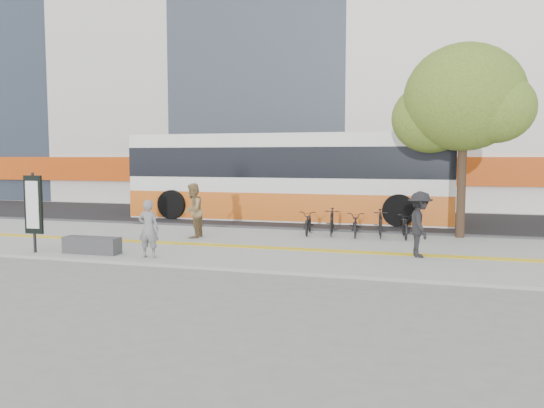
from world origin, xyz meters
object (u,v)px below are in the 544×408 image
(signboard, at_px, (33,206))
(bus, at_px, (288,179))
(seated_woman, at_px, (149,229))
(street_tree, at_px, (463,101))
(pedestrian_tan, at_px, (193,211))
(pedestrian_dark, at_px, (420,224))
(bench, at_px, (92,245))

(signboard, height_order, bus, bus)
(signboard, xyz_separation_m, bus, (4.59, 10.01, 0.39))
(bus, relative_size, seated_woman, 8.92)
(street_tree, bearing_deg, pedestrian_tan, -162.64)
(bus, height_order, pedestrian_dark, bus)
(seated_woman, bearing_deg, street_tree, -147.03)
(signboard, bearing_deg, bus, 65.35)
(signboard, distance_m, pedestrian_tan, 4.82)
(street_tree, relative_size, seated_woman, 4.16)
(bench, height_order, pedestrian_dark, pedestrian_dark)
(street_tree, height_order, pedestrian_tan, street_tree)
(bus, bearing_deg, signboard, -114.65)
(bus, bearing_deg, seated_woman, -96.92)
(street_tree, relative_size, bus, 0.47)
(bench, xyz_separation_m, street_tree, (9.78, 6.02, 4.21))
(signboard, xyz_separation_m, pedestrian_tan, (3.04, 3.72, -0.40))
(seated_woman, relative_size, pedestrian_tan, 0.86)
(street_tree, relative_size, pedestrian_dark, 3.65)
(street_tree, height_order, seated_woman, street_tree)
(signboard, bearing_deg, seated_woman, 3.22)
(street_tree, distance_m, pedestrian_dark, 5.54)
(seated_woman, relative_size, pedestrian_dark, 0.88)
(street_tree, distance_m, bus, 8.20)
(seated_woman, distance_m, pedestrian_dark, 7.09)
(pedestrian_dark, bearing_deg, street_tree, -27.19)
(bus, xyz_separation_m, seated_woman, (-1.19, -9.81, -0.92))
(street_tree, distance_m, seated_woman, 10.72)
(signboard, bearing_deg, street_tree, 29.07)
(street_tree, distance_m, pedestrian_tan, 9.43)
(signboard, height_order, pedestrian_tan, signboard)
(seated_woman, bearing_deg, pedestrian_tan, -88.77)
(seated_woman, height_order, pedestrian_tan, pedestrian_tan)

